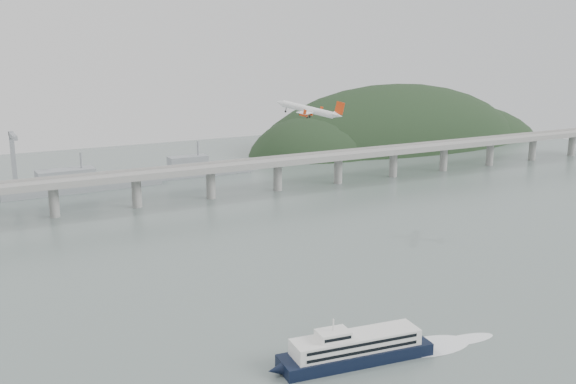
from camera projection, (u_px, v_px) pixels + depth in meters
ground at (354, 307)px, 267.50m from camera, size 900.00×900.00×0.00m
bridge at (180, 175)px, 434.48m from camera, size 800.00×22.00×23.90m
headland at (405, 161)px, 688.28m from camera, size 365.00×155.00×156.00m
ferry at (356, 348)px, 222.57m from camera, size 86.36×22.08×16.30m
airliner at (310, 110)px, 344.96m from camera, size 29.00×29.66×9.91m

